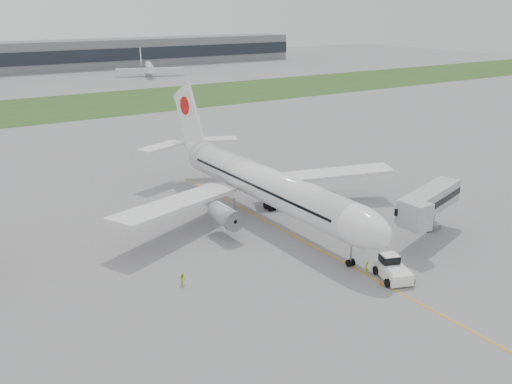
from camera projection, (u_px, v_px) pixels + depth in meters
ground at (279, 228)px, 81.21m from camera, size 600.00×600.00×0.00m
apron_markings at (300, 239)px, 77.23m from camera, size 70.00×70.00×0.04m
grass_strip at (56, 108)px, 176.76m from camera, size 600.00×50.00×0.02m
airliner at (260, 181)px, 83.33m from camera, size 48.13×53.95×17.88m
pushback_tug at (392, 269)px, 65.93m from camera, size 4.64×5.58×2.52m
jet_bridge at (427, 203)px, 75.70m from camera, size 14.64×8.38×6.98m
safety_cone_left at (381, 283)px, 64.45m from camera, size 0.39×0.39×0.53m
safety_cone_right at (393, 284)px, 64.23m from camera, size 0.44×0.44×0.61m
ground_crew_near at (367, 268)px, 67.08m from camera, size 0.67×0.57×1.57m
ground_crew_far at (183, 279)px, 64.37m from camera, size 0.72×0.84×1.51m
distant_aircraft_right at (150, 76)px, 256.01m from camera, size 37.43×35.31×11.53m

